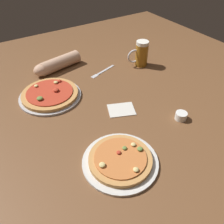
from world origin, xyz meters
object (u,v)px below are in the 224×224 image
Objects in this scene: ramekin_sauce at (181,116)px; napkin_folded at (121,109)px; pizza_plate_far at (50,95)px; diner_arm at (56,64)px; beer_mug_dark at (141,54)px; fork_left at (103,71)px; pizza_plate_near at (120,160)px.

napkin_folded is at bearing 134.03° from ramekin_sauce.
napkin_folded is at bearing -48.78° from pizza_plate_far.
napkin_folded is 0.57m from diner_arm.
ramekin_sauce is at bearing -47.59° from pizza_plate_far.
fork_left is at bearing 167.37° from beer_mug_dark.
pizza_plate_near is 0.83m from diner_arm.
pizza_plate_near is at bearing -171.32° from ramekin_sauce.
ramekin_sauce is 0.60m from fork_left.
diner_arm reaches higher than fork_left.
beer_mug_dark is 0.81× the size of fork_left.
pizza_plate_near is 0.40m from ramekin_sauce.
ramekin_sauce is 0.18× the size of diner_arm.
fork_left is at bearing 64.80° from pizza_plate_near.
pizza_plate_near is 1.87× the size of beer_mug_dark.
fork_left is (0.11, 0.38, -0.00)m from napkin_folded.
napkin_folded is (0.19, 0.27, -0.01)m from pizza_plate_near.
pizza_plate_far is at bearing 131.22° from napkin_folded.
pizza_plate_far is (-0.07, 0.57, 0.00)m from pizza_plate_near.
pizza_plate_near is at bearing -82.82° from pizza_plate_far.
ramekin_sauce is at bearing -81.46° from fork_left.
napkin_folded is 0.40m from fork_left.
fork_left is (-0.26, 0.06, -0.08)m from beer_mug_dark.
pizza_plate_far is 2.05× the size of beer_mug_dark.
pizza_plate_near is at bearing -125.11° from napkin_folded.
diner_arm is (-0.49, 0.23, -0.04)m from beer_mug_dark.
diner_arm reaches higher than ramekin_sauce.
fork_left is 0.30m from diner_arm.
pizza_plate_near is at bearing -115.20° from fork_left.
ramekin_sauce is 0.28× the size of fork_left.
pizza_plate_far is at bearing -118.85° from diner_arm.
fork_left is (0.38, 0.08, -0.01)m from pizza_plate_far.
fork_left is 0.62× the size of diner_arm.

